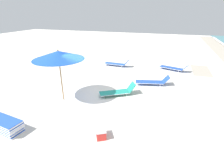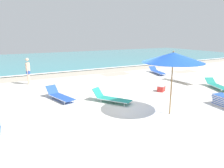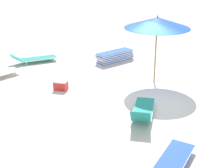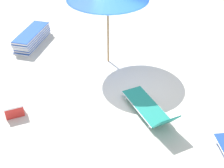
{
  "view_description": "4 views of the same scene",
  "coord_description": "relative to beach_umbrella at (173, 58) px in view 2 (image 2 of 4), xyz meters",
  "views": [
    {
      "loc": [
        7.92,
        3.4,
        4.35
      ],
      "look_at": [
        0.29,
        0.86,
        0.96
      ],
      "focal_mm": 28.0,
      "sensor_mm": 36.0,
      "label": 1
    },
    {
      "loc": [
        -5.44,
        -8.12,
        3.35
      ],
      "look_at": [
        -0.12,
        1.54,
        0.77
      ],
      "focal_mm": 35.0,
      "sensor_mm": 36.0,
      "label": 2
    },
    {
      "loc": [
        -5.71,
        7.91,
        4.68
      ],
      "look_at": [
        0.28,
        1.52,
        1.06
      ],
      "focal_mm": 50.0,
      "sensor_mm": 36.0,
      "label": 3
    },
    {
      "loc": [
        -0.27,
        7.28,
        5.59
      ],
      "look_at": [
        0.51,
        0.88,
        0.89
      ],
      "focal_mm": 50.0,
      "sensor_mm": 36.0,
      "label": 4
    }
  ],
  "objects": [
    {
      "name": "beach_umbrella",
      "position": [
        0.0,
        0.0,
        0.0
      ],
      "size": [
        2.48,
        2.48,
        2.66
      ],
      "color": "#9E7547",
      "rests_on": "ground_plane"
    },
    {
      "name": "beachgoer_wading_adult",
      "position": [
        -4.38,
        8.69,
        -1.38
      ],
      "size": [
        0.29,
        0.42,
        1.76
      ],
      "rotation": [
        0.0,
        0.0,
        1.14
      ],
      "color": "beige",
      "rests_on": "ground_plane"
    },
    {
      "name": "sun_lounger_mid_beach_pair_b",
      "position": [
        -3.54,
        4.24,
        -2.16
      ],
      "size": [
        1.08,
        2.13,
        0.6
      ],
      "rotation": [
        0.0,
        0.0,
        0.24
      ],
      "color": "blue",
      "rests_on": "ground_plane"
    },
    {
      "name": "sun_lounger_near_water_right",
      "position": [
        5.62,
        1.84,
        -2.18
      ],
      "size": [
        1.36,
        2.16,
        0.5
      ],
      "rotation": [
        0.0,
        0.0,
        -0.4
      ],
      "color": "#1E8475",
      "rests_on": "ground_plane"
    },
    {
      "name": "sun_lounger_near_water_left",
      "position": [
        5.68,
        7.48,
        -2.18
      ],
      "size": [
        1.15,
        2.37,
        0.49
      ],
      "rotation": [
        0.0,
        0.0,
        -0.25
      ],
      "color": "blue",
      "rests_on": "ground_plane"
    },
    {
      "name": "sun_lounger_under_umbrella",
      "position": [
        -1.44,
        2.58,
        -2.16
      ],
      "size": [
        1.56,
        1.99,
        0.63
      ],
      "rotation": [
        0.0,
        0.0,
        0.56
      ],
      "color": "#1E8475",
      "rests_on": "ground_plane"
    },
    {
      "name": "sun_lounger_mid_beach_pair_a",
      "position": [
        4.98,
        4.29,
        -2.18
      ],
      "size": [
        0.67,
        2.34,
        0.49
      ],
      "rotation": [
        0.0,
        0.0,
        0.02
      ],
      "color": "white",
      "rests_on": "ground_plane"
    },
    {
      "name": "cooler_box",
      "position": [
        2.14,
        2.98,
        -2.2
      ],
      "size": [
        0.61,
        0.55,
        0.37
      ],
      "rotation": [
        0.0,
        0.0,
        3.65
      ],
      "color": "red",
      "rests_on": "ground_plane"
    },
    {
      "name": "ocean_water",
      "position": [
        -0.94,
        21.75,
        -2.35
      ],
      "size": [
        60.0,
        19.87,
        0.07
      ],
      "color": "teal",
      "rests_on": "ground_plane"
    },
    {
      "name": "ground_plane",
      "position": [
        -0.94,
        1.63,
        -2.46
      ],
      "size": [
        60.0,
        60.0,
        0.16
      ],
      "color": "silver"
    }
  ]
}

